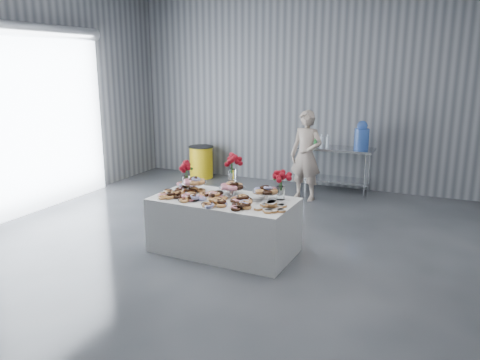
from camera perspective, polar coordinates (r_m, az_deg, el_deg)
The scene contains 16 objects.
ground at distance 6.14m, azimuth -2.61°, elevation -10.14°, with size 9.00×9.00×0.00m, color #34363B.
room_walls at distance 5.80m, azimuth -5.09°, elevation 15.22°, with size 8.04×9.04×4.02m.
display_table at distance 6.40m, azimuth -1.97°, elevation -5.51°, with size 1.90×1.00×0.75m, color white.
prep_table at distance 9.51m, azimuth 11.45°, elevation 2.25°, with size 1.50×0.60×0.90m.
donut_mounds at distance 6.23m, azimuth -2.20°, elevation -2.01°, with size 1.80×0.80×0.09m, color #DB9E50, non-canonical shape.
cake_stand_left at distance 6.64m, azimuth -5.60°, elevation -0.21°, with size 0.36×0.36×0.17m.
cake_stand_mid at distance 6.35m, azimuth -0.98°, elevation -0.79°, with size 0.36×0.36×0.17m.
cake_stand_right at distance 6.15m, azimuth 3.18°, elevation -1.31°, with size 0.36×0.36×0.17m.
danish_pile at distance 5.83m, azimuth 3.83°, elevation -3.04°, with size 0.48×0.48×0.11m, color silver, non-canonical shape.
bouquet_left at distance 6.79m, azimuth -6.63°, elevation 1.44°, with size 0.26×0.26×0.42m.
bouquet_right at distance 6.19m, azimuth 5.02°, elevation 0.26°, with size 0.26×0.26×0.42m.
bouquet_center at distance 6.51m, azimuth -0.97°, elevation 1.75°, with size 0.26×0.26×0.57m.
water_jug at distance 9.32m, azimuth 14.62°, elevation 5.15°, with size 0.28×0.28×0.55m.
drink_bottles at distance 9.41m, azimuth 9.54°, elevation 4.79°, with size 0.54×0.08×0.27m, color #268C33, non-canonical shape.
person at distance 8.82m, azimuth 8.06°, elevation 2.97°, with size 0.61×0.40×1.69m, color #CC8C93.
trash_barrel at distance 10.58m, azimuth -4.75°, elevation 2.22°, with size 0.56×0.56×0.72m.
Camera 1 is at (2.53, -5.00, 2.51)m, focal length 35.00 mm.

